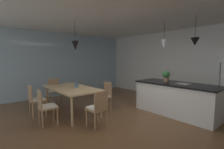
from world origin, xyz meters
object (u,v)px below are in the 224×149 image
chair_window_end (55,90)px  vase_on_dining_table (76,85)px  dining_table (71,90)px  chair_near_left (36,99)px  chair_near_right (46,106)px  kitchen_island (176,98)px  chair_far_right (104,95)px  potted_plant_on_island (166,76)px  chair_kitchen_end (98,107)px

chair_window_end → vase_on_dining_table: size_ratio=5.90×
dining_table → chair_near_left: (-0.44, -0.88, -0.22)m
chair_near_left → chair_near_right: 0.87m
chair_near_left → vase_on_dining_table: size_ratio=5.90×
kitchen_island → vase_on_dining_table: (-1.96, -2.13, 0.37)m
chair_window_end → vase_on_dining_table: bearing=4.9°
kitchen_island → chair_window_end: bearing=-146.3°
chair_near_right → vase_on_dining_table: (-0.36, 1.00, 0.36)m
chair_far_right → potted_plant_on_island: size_ratio=2.63×
kitchen_island → potted_plant_on_island: size_ratio=6.94×
chair_far_right → chair_window_end: size_ratio=1.00×
chair_near_right → kitchen_island: kitchen_island is taller
chair_window_end → kitchen_island: size_ratio=0.38×
potted_plant_on_island → chair_far_right: bearing=-132.5°
chair_near_left → kitchen_island: bearing=51.7°
kitchen_island → potted_plant_on_island: (-0.34, 0.00, 0.62)m
chair_window_end → chair_far_right: bearing=26.3°
dining_table → chair_near_left: 1.00m
dining_table → potted_plant_on_island: size_ratio=5.84×
potted_plant_on_island → chair_window_end: bearing=-143.4°
chair_far_right → chair_window_end: 1.98m
chair_near_right → potted_plant_on_island: potted_plant_on_island is taller
chair_near_right → kitchen_island: (1.61, 3.13, -0.01)m
chair_far_right → potted_plant_on_island: (1.26, 1.38, 0.61)m
chair_far_right → chair_near_right: (-0.01, -1.76, 0.00)m
dining_table → chair_window_end: size_ratio=2.22×
dining_table → chair_kitchen_end: size_ratio=2.22×
chair_near_left → chair_near_right: (0.87, 0.00, 0.00)m
dining_table → chair_kitchen_end: 1.35m
chair_near_left → potted_plant_on_island: bearing=55.7°
chair_window_end → potted_plant_on_island: bearing=36.6°
dining_table → chair_near_right: (0.43, -0.88, -0.22)m
chair_window_end → chair_near_right: 1.97m
dining_table → chair_near_right: bearing=-63.9°
chair_near_left → vase_on_dining_table: bearing=62.9°
chair_window_end → kitchen_island: kitchen_island is taller
chair_window_end → chair_near_right: size_ratio=1.00×
chair_far_right → chair_near_right: bearing=-90.2°
chair_far_right → chair_kitchen_end: same height
chair_kitchen_end → vase_on_dining_table: 1.32m
chair_far_right → potted_plant_on_island: bearing=47.5°
chair_far_right → dining_table: bearing=-116.4°
potted_plant_on_island → vase_on_dining_table: (-1.62, -2.13, -0.25)m
chair_near_left → chair_kitchen_end: bearing=26.4°
chair_near_right → dining_table: bearing=116.1°
chair_kitchen_end → chair_far_right: bearing=135.8°
chair_far_right → vase_on_dining_table: size_ratio=5.90×
chair_window_end → kitchen_island: (3.37, 2.25, -0.01)m
chair_window_end → potted_plant_on_island: size_ratio=2.63×
chair_far_right → chair_kitchen_end: bearing=-44.2°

